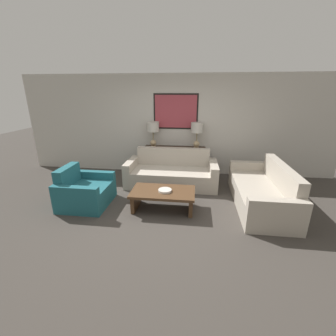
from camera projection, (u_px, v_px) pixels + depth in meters
name	position (u px, v px, depth m)	size (l,w,h in m)	color
ground_plane	(164.00, 213.00, 4.30)	(20.00, 20.00, 0.00)	#3D3833
back_wall	(176.00, 125.00, 6.11)	(8.50, 0.12, 2.65)	beige
console_table	(174.00, 161.00, 6.16)	(1.65, 0.37, 0.78)	#332319
table_lamp_left	(153.00, 129.00, 5.95)	(0.32, 0.32, 0.67)	tan
table_lamp_right	(197.00, 130.00, 5.82)	(0.32, 0.32, 0.67)	tan
couch_by_back_wall	(172.00, 173.00, 5.55)	(2.19, 0.94, 0.85)	#ADA393
couch_by_side	(262.00, 192.00, 4.54)	(0.94, 2.19, 0.85)	#ADA393
coffee_table	(163.00, 195.00, 4.35)	(1.22, 0.69, 0.39)	#4C331E
decorative_bowl	(165.00, 190.00, 4.29)	(0.26, 0.26, 0.04)	beige
armchair_near_back_wall	(85.00, 192.00, 4.57)	(0.90, 0.98, 0.79)	#1E5B66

